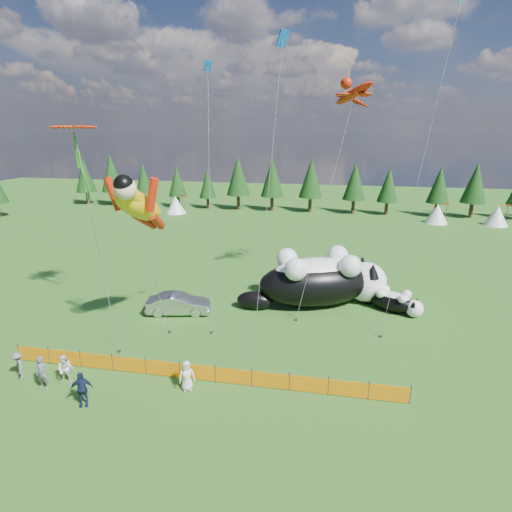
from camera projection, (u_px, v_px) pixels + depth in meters
The scene contains 18 objects.
ground at pixel (213, 351), 24.58m from camera, with size 160.00×160.00×0.00m, color #0E3509.
safety_fence at pixel (197, 372), 21.62m from camera, with size 22.06×0.06×1.10m.
tree_line at pixel (290, 187), 65.54m from camera, with size 90.00×4.00×8.00m, color black, non-canonical shape.
festival_tents at pixel (359, 211), 59.73m from camera, with size 50.00×3.20×2.80m, color white, non-canonical shape.
cat_large at pixel (322, 279), 30.70m from camera, with size 11.46×7.00×4.29m.
cat_small at pixel (395, 301), 29.77m from camera, with size 4.38×3.10×1.71m.
car at pixel (179, 304), 29.45m from camera, with size 1.62×4.64×1.53m, color #BCBDC1.
spectator_a at pixel (42, 373), 20.83m from camera, with size 0.68×0.45×1.87m, color slate.
spectator_b at pixel (65, 369), 21.31m from camera, with size 0.81×0.48×1.66m, color silver.
spectator_c at pixel (82, 389), 19.52m from camera, with size 1.09×0.56×1.86m, color #161F3E.
spectator_d at pixel (18, 365), 21.72m from camera, with size 1.02×0.53×1.58m, color slate.
spectator_e at pixel (187, 376), 20.73m from camera, with size 0.82×0.54×1.69m, color silver.
superhero_kite at pixel (139, 206), 23.15m from camera, with size 5.07×5.44×11.19m.
gecko_kite at pixel (354, 94), 29.21m from camera, with size 6.05×9.30×17.27m.
flower_kite at pixel (74, 130), 25.44m from camera, with size 5.85×6.21×14.40m.
diamond_kite_a at pixel (208, 82), 26.98m from camera, with size 1.84×5.98×18.20m.
diamond_kite_b at pixel (456, 23), 24.74m from camera, with size 3.91×6.22×21.95m.
diamond_kite_c at pixel (281, 59), 18.29m from camera, with size 1.64×2.48×17.76m.
Camera 1 is at (6.53, -20.80, 13.06)m, focal length 28.00 mm.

